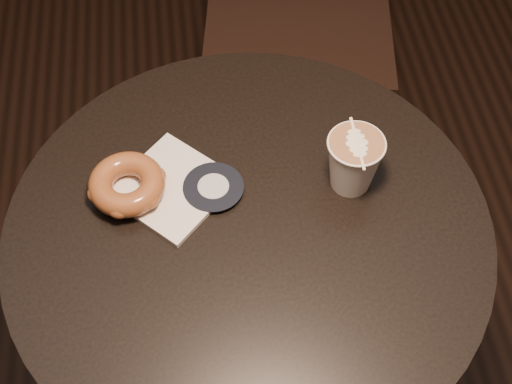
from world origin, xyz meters
TOP-DOWN VIEW (x-y plane):
  - cafe_table at (0.00, 0.00)m, footprint 0.70×0.70m
  - pastry_bag at (-0.10, 0.07)m, footprint 0.21×0.21m
  - doughnut at (-0.17, 0.07)m, footprint 0.11×0.11m
  - latte_cup at (0.16, 0.06)m, footprint 0.08×0.08m

SIDE VIEW (x-z plane):
  - cafe_table at x=0.00m, z-range 0.18..0.93m
  - pastry_bag at x=-0.10m, z-range 0.75..0.76m
  - doughnut at x=-0.17m, z-range 0.76..0.79m
  - latte_cup at x=0.16m, z-range 0.75..0.84m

